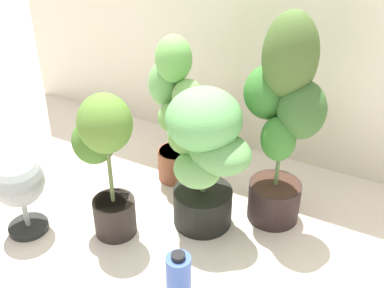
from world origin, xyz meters
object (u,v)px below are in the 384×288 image
at_px(potted_plant_front_left, 105,153).
at_px(nutrient_bottle, 179,277).
at_px(floor_fan, 19,185).
at_px(potted_plant_back_right, 283,113).
at_px(potted_plant_back_left, 174,103).
at_px(potted_plant_center, 204,151).

distance_m(potted_plant_front_left, nutrient_bottle, 0.59).
xyz_separation_m(floor_fan, nutrient_bottle, (0.80, -0.02, -0.15)).
distance_m(potted_plant_back_right, nutrient_bottle, 0.78).
relative_size(potted_plant_back_left, potted_plant_front_left, 1.14).
height_order(potted_plant_center, floor_fan, potted_plant_center).
bearing_deg(floor_fan, nutrient_bottle, -179.92).
height_order(potted_plant_back_left, floor_fan, potted_plant_back_left).
relative_size(potted_plant_center, potted_plant_front_left, 0.98).
bearing_deg(nutrient_bottle, potted_plant_back_right, 75.75).
bearing_deg(potted_plant_center, nutrient_bottle, -75.57).
bearing_deg(potted_plant_back_right, potted_plant_center, -144.74).
height_order(potted_plant_back_right, floor_fan, potted_plant_back_right).
relative_size(potted_plant_back_left, potted_plant_back_right, 0.79).
relative_size(potted_plant_front_left, floor_fan, 1.79).
height_order(potted_plant_back_left, nutrient_bottle, potted_plant_back_left).
height_order(potted_plant_center, nutrient_bottle, potted_plant_center).
bearing_deg(potted_plant_back_left, potted_plant_back_right, -6.54).
distance_m(potted_plant_center, potted_plant_front_left, 0.42).
bearing_deg(potted_plant_front_left, nutrient_bottle, -23.59).
bearing_deg(potted_plant_front_left, potted_plant_back_left, 83.51).
bearing_deg(potted_plant_front_left, floor_fan, -152.10).
xyz_separation_m(potted_plant_front_left, nutrient_bottle, (0.46, -0.20, -0.31)).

